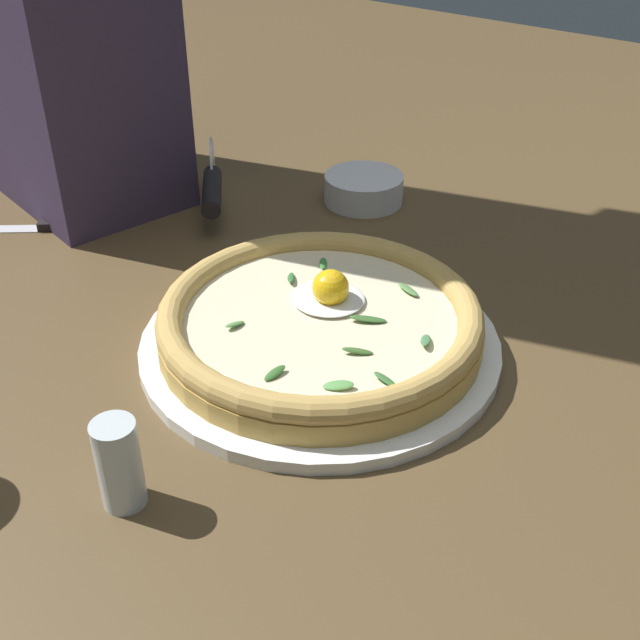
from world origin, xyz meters
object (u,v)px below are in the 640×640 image
object	(u,v)px
side_bowl	(364,189)
table_knife	(40,226)
pizza	(320,320)
pizza_cutter	(212,185)
pepper_shaker	(119,464)

from	to	relation	value
side_bowl	table_knife	world-z (taller)	side_bowl
pizza	pizza_cutter	bearing A→B (deg)	151.22
side_bowl	table_knife	distance (m)	0.39
pizza	pepper_shaker	size ratio (longest dim) A/B	4.06
pizza	table_knife	world-z (taller)	pizza
side_bowl	pizza_cutter	xyz separation A→B (m)	(-0.13, -0.13, 0.02)
pizza	side_bowl	distance (m)	0.32
pepper_shaker	pizza_cutter	bearing A→B (deg)	125.31
side_bowl	pepper_shaker	world-z (taller)	pepper_shaker
pizza	pepper_shaker	world-z (taller)	pepper_shaker
table_knife	pepper_shaker	distance (m)	0.47
side_bowl	pizza_cutter	size ratio (longest dim) A/B	0.76
side_bowl	table_knife	size ratio (longest dim) A/B	0.54
pizza_cutter	side_bowl	bearing A→B (deg)	46.62
side_bowl	pepper_shaker	distance (m)	0.54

